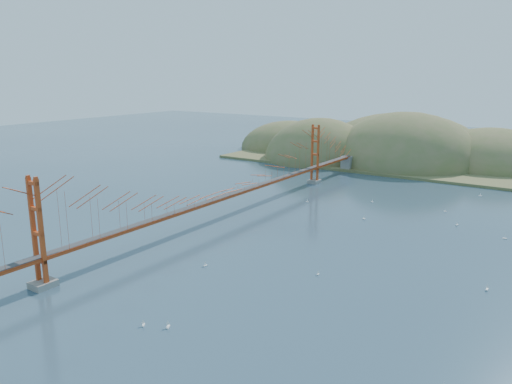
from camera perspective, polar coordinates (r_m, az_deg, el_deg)
The scene contains 15 objects.
ground at distance 75.73m, azimuth -3.88°, elevation -3.05°, with size 320.00×320.00×0.00m, color #2B4356.
bridge at distance 74.19m, azimuth -3.88°, elevation 2.18°, with size 2.20×94.40×12.00m.
far_headlands at distance 134.45m, azimuth 15.13°, elevation 3.80°, with size 84.00×58.00×25.00m.
sailboat_1 at distance 76.93m, azimuth 12.25°, elevation -2.95°, with size 0.62×0.62×0.66m.
sailboat_10 at distance 45.31m, azimuth -10.03°, elevation -14.84°, with size 0.66×0.66×0.72m.
sailboat_0 at distance 57.73m, azimuth -5.82°, elevation -8.30°, with size 0.50×0.57×0.65m.
sailboat_3 at distance 85.46m, azimuth 5.88°, elevation -1.07°, with size 0.49×0.39×0.58m.
sailboat_6 at distance 46.01m, azimuth -12.76°, elevation -14.52°, with size 0.60×0.60×0.64m.
sailboat_17 at distance 74.26m, azimuth 26.56°, elevation -4.70°, with size 0.57×0.51×0.65m.
sailboat_5 at distance 56.64m, azimuth 24.90°, elevation -9.99°, with size 0.46×0.56×0.65m.
sailboat_16 at distance 84.73m, azimuth 20.80°, elevation -2.03°, with size 0.50×0.50×0.56m.
sailboat_14 at distance 55.56m, azimuth 7.11°, elevation -9.24°, with size 0.39×0.48×0.56m.
sailboat_7 at distance 97.87m, azimuth 24.26°, elevation -0.34°, with size 0.57×0.52×0.65m.
sailboat_4 at distance 77.78m, azimuth 21.98°, elevation -3.47°, with size 0.53×0.53×0.58m.
sailboat_12 at distance 87.23m, azimuth 13.15°, elevation -1.06°, with size 0.51×0.44×0.58m.
Camera 1 is at (44.74, -57.21, 21.48)m, focal length 35.00 mm.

